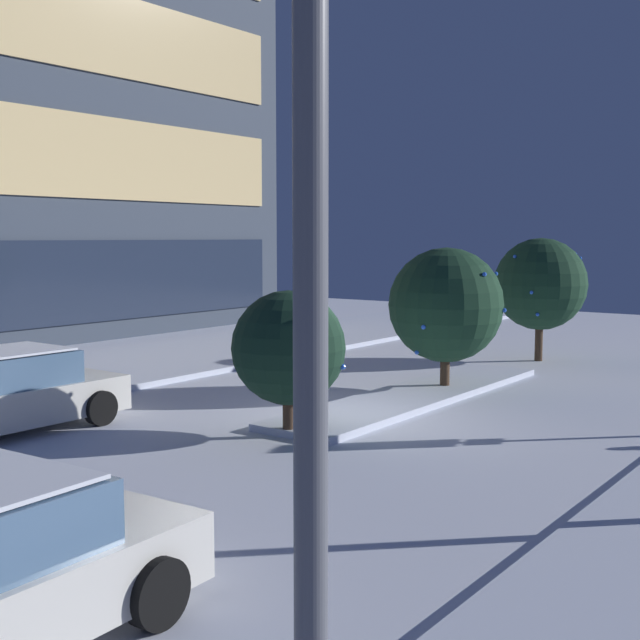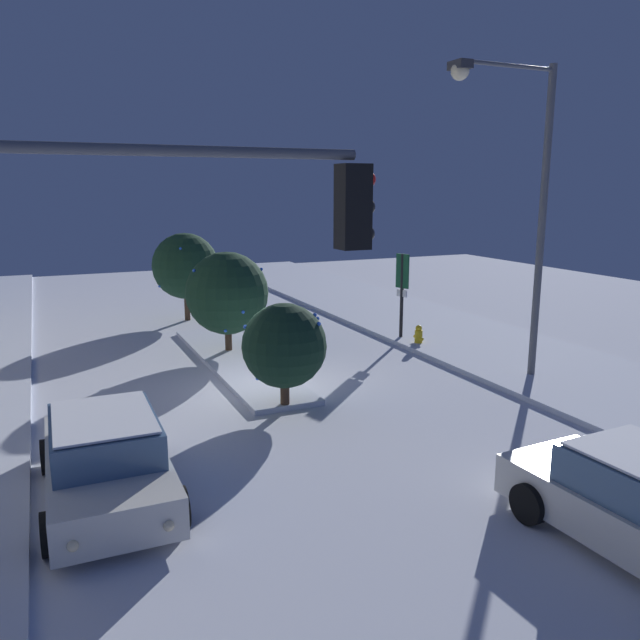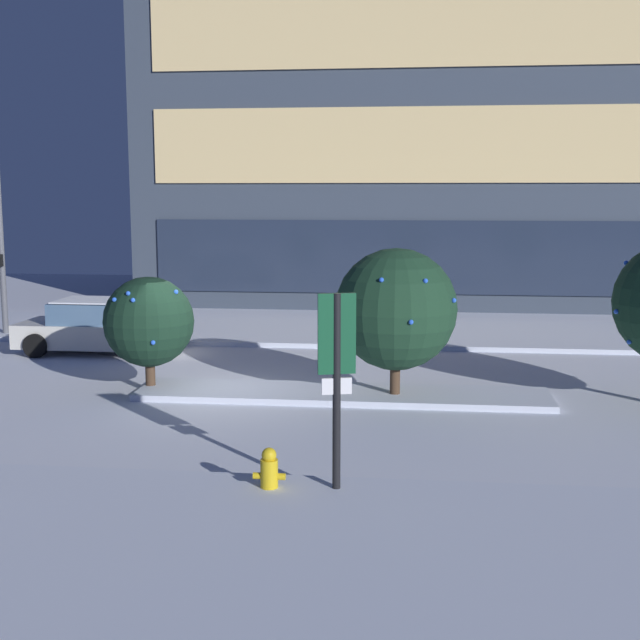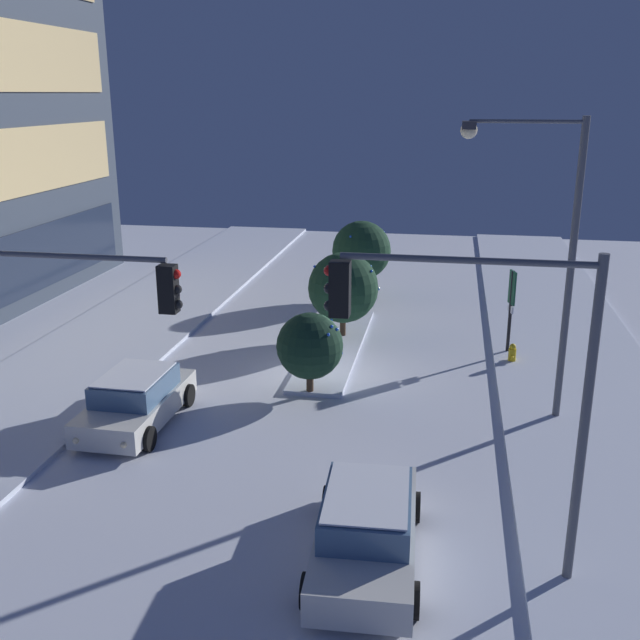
# 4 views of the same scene
# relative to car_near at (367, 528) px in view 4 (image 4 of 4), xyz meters

# --- Properties ---
(ground) EXTENTS (52.00, 52.00, 0.00)m
(ground) POSITION_rel_car_near_xyz_m (9.29, 2.62, -0.71)
(ground) COLOR silver
(curb_strip_near) EXTENTS (52.00, 5.20, 0.14)m
(curb_strip_near) POSITION_rel_car_near_xyz_m (9.29, -5.60, -0.64)
(curb_strip_near) COLOR silver
(curb_strip_near) RESTS_ON ground
(curb_strip_far) EXTENTS (52.00, 5.20, 0.14)m
(curb_strip_far) POSITION_rel_car_near_xyz_m (9.29, 10.85, -0.64)
(curb_strip_far) COLOR silver
(curb_strip_far) RESTS_ON ground
(median_strip) EXTENTS (9.00, 1.80, 0.14)m
(median_strip) POSITION_rel_car_near_xyz_m (12.28, 2.58, -0.64)
(median_strip) COLOR silver
(median_strip) RESTS_ON ground
(car_near) EXTENTS (4.79, 2.26, 1.49)m
(car_near) POSITION_rel_car_near_xyz_m (0.00, 0.00, 0.00)
(car_near) COLOR silver
(car_near) RESTS_ON ground
(car_far) EXTENTS (4.50, 2.14, 1.49)m
(car_far) POSITION_rel_car_near_xyz_m (5.08, 7.01, -0.00)
(car_far) COLOR silver
(car_far) RESTS_ON ground
(traffic_light_corner_near_left) EXTENTS (0.32, 4.75, 6.33)m
(traffic_light_corner_near_left) POSITION_rel_car_near_xyz_m (-0.03, -1.96, 3.72)
(traffic_light_corner_near_left) COLOR #565960
(traffic_light_corner_near_left) RESTS_ON ground
(traffic_light_corner_far_left) EXTENTS (0.32, 5.13, 5.81)m
(traffic_light_corner_far_left) POSITION_rel_car_near_xyz_m (1.27, 7.04, 3.33)
(traffic_light_corner_far_left) COLOR #565960
(traffic_light_corner_far_left) RESTS_ON ground
(street_lamp_arched) EXTENTS (0.56, 3.19, 8.30)m
(street_lamp_arched) POSITION_rel_car_near_xyz_m (7.43, -3.68, 4.66)
(street_lamp_arched) COLOR #565960
(street_lamp_arched) RESTS_ON ground
(fire_hydrant) EXTENTS (0.48, 0.26, 0.74)m
(fire_hydrant) POSITION_rel_car_near_xyz_m (11.73, -3.59, -0.36)
(fire_hydrant) COLOR gold
(fire_hydrant) RESTS_ON ground
(parking_info_sign) EXTENTS (0.55, 0.21, 3.03)m
(parking_info_sign) POSITION_rel_car_near_xyz_m (12.72, -3.50, 1.22)
(parking_info_sign) COLOR black
(parking_info_sign) RESTS_ON ground
(decorated_tree_median) EXTENTS (2.63, 2.60, 3.49)m
(decorated_tree_median) POSITION_rel_car_near_xyz_m (19.19, 2.52, 1.47)
(decorated_tree_median) COLOR #473323
(decorated_tree_median) RESTS_ON ground
(decorated_tree_left_of_median) EXTENTS (2.61, 2.62, 3.29)m
(decorated_tree_left_of_median) POSITION_rel_car_near_xyz_m (13.43, 2.47, 1.27)
(decorated_tree_left_of_median) COLOR #473323
(decorated_tree_left_of_median) RESTS_ON ground
(decorated_tree_right_of_median) EXTENTS (2.02, 2.02, 2.60)m
(decorated_tree_right_of_median) POSITION_rel_car_near_xyz_m (7.93, 2.66, 0.87)
(decorated_tree_right_of_median) COLOR #473323
(decorated_tree_right_of_median) RESTS_ON ground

